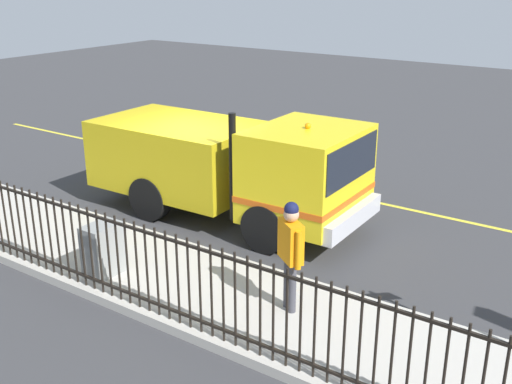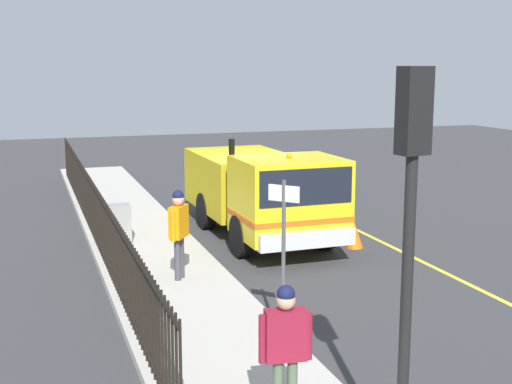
# 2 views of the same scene
# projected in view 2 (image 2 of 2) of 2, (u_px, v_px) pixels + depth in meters

# --- Properties ---
(ground_plane) EXTENTS (51.54, 51.54, 0.00)m
(ground_plane) POSITION_uv_depth(u_px,v_px,m) (244.00, 230.00, 18.14)
(ground_plane) COLOR #38383A
(ground_plane) RESTS_ON ground
(sidewalk_slab) EXTENTS (2.45, 23.43, 0.15)m
(sidewalk_slab) POSITION_uv_depth(u_px,v_px,m) (137.00, 235.00, 17.24)
(sidewalk_slab) COLOR #B7B2A8
(sidewalk_slab) RESTS_ON ground
(lane_marking) EXTENTS (0.12, 21.08, 0.01)m
(lane_marking) POSITION_uv_depth(u_px,v_px,m) (341.00, 222.00, 19.02)
(lane_marking) COLOR yellow
(lane_marking) RESTS_ON ground
(work_truck) EXTENTS (2.43, 6.20, 2.60)m
(work_truck) POSITION_uv_depth(u_px,v_px,m) (263.00, 188.00, 16.93)
(work_truck) COLOR yellow
(work_truck) RESTS_ON ground
(worker_standing) EXTENTS (0.47, 0.54, 1.76)m
(worker_standing) POSITION_uv_depth(u_px,v_px,m) (179.00, 225.00, 13.27)
(worker_standing) COLOR orange
(worker_standing) RESTS_ON sidewalk_slab
(pedestrian_distant) EXTENTS (0.62, 0.28, 1.68)m
(pedestrian_distant) POSITION_uv_depth(u_px,v_px,m) (286.00, 340.00, 7.82)
(pedestrian_distant) COLOR maroon
(pedestrian_distant) RESTS_ON sidewalk_slab
(iron_fence) EXTENTS (0.04, 19.95, 1.44)m
(iron_fence) POSITION_uv_depth(u_px,v_px,m) (92.00, 207.00, 16.75)
(iron_fence) COLOR black
(iron_fence) RESTS_ON sidewalk_slab
(traffic_light_near) EXTENTS (0.33, 0.25, 4.10)m
(traffic_light_near) POSITION_uv_depth(u_px,v_px,m) (411.00, 189.00, 6.75)
(traffic_light_near) COLOR black
(traffic_light_near) RESTS_ON sidewalk_slab
(utility_cabinet) EXTENTS (0.65, 0.44, 0.90)m
(utility_cabinet) POSITION_uv_depth(u_px,v_px,m) (116.00, 224.00, 16.14)
(utility_cabinet) COLOR gray
(utility_cabinet) RESTS_ON sidewalk_slab
(traffic_cone) EXTENTS (0.42, 0.42, 0.60)m
(traffic_cone) POSITION_uv_depth(u_px,v_px,m) (354.00, 235.00, 16.33)
(traffic_cone) COLOR orange
(traffic_cone) RESTS_ON ground
(street_sign) EXTENTS (0.36, 0.39, 2.46)m
(street_sign) POSITION_uv_depth(u_px,v_px,m) (284.00, 242.00, 10.21)
(street_sign) COLOR #4C4C4C
(street_sign) RESTS_ON sidewalk_slab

